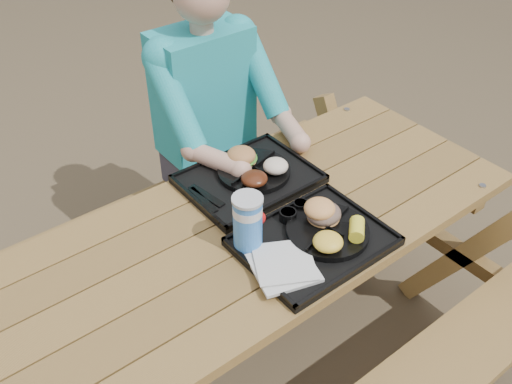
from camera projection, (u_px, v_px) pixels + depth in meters
ground at (256, 361)px, 2.32m from camera, size 60.00×60.00×0.00m
picnic_table at (256, 300)px, 2.08m from camera, size 1.80×1.49×0.75m
tray_near at (313, 242)px, 1.77m from camera, size 0.45×0.35×0.02m
tray_far at (249, 180)px, 2.02m from camera, size 0.45×0.35×0.02m
plate_near at (328, 231)px, 1.78m from camera, size 0.26×0.26×0.02m
plate_far at (254, 171)px, 2.03m from camera, size 0.26×0.26×0.02m
napkin_stack at (284, 267)px, 1.66m from camera, size 0.22×0.22×0.02m
soda_cup at (248, 224)px, 1.69m from camera, size 0.09×0.09×0.18m
condiment_bbq at (288, 215)px, 1.83m from camera, size 0.06×0.06×0.03m
condiment_mustard at (300, 206)px, 1.87m from camera, size 0.05×0.05×0.03m
sandwich at (324, 205)px, 1.77m from camera, size 0.11×0.11×0.11m
mac_cheese at (328, 242)px, 1.69m from camera, size 0.09×0.09×0.05m
corn_cob at (357, 229)px, 1.73m from camera, size 0.11×0.11×0.05m
cutlery_far at (207, 196)px, 1.93m from camera, size 0.05×0.16×0.01m
burger at (241, 152)px, 2.02m from camera, size 0.11×0.11×0.10m
baked_beans at (254, 179)px, 1.94m from camera, size 0.09×0.09×0.04m
potato_salad at (276, 166)px, 1.99m from camera, size 0.09×0.09×0.05m
diner at (209, 141)px, 2.43m from camera, size 0.48×0.84×1.28m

